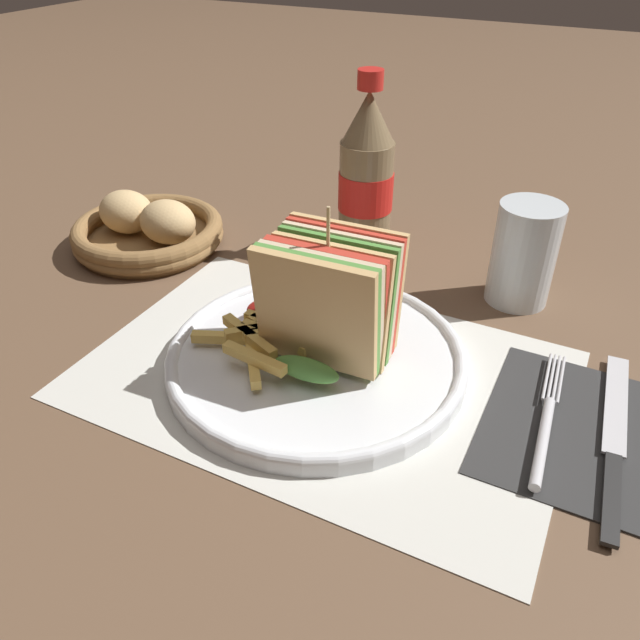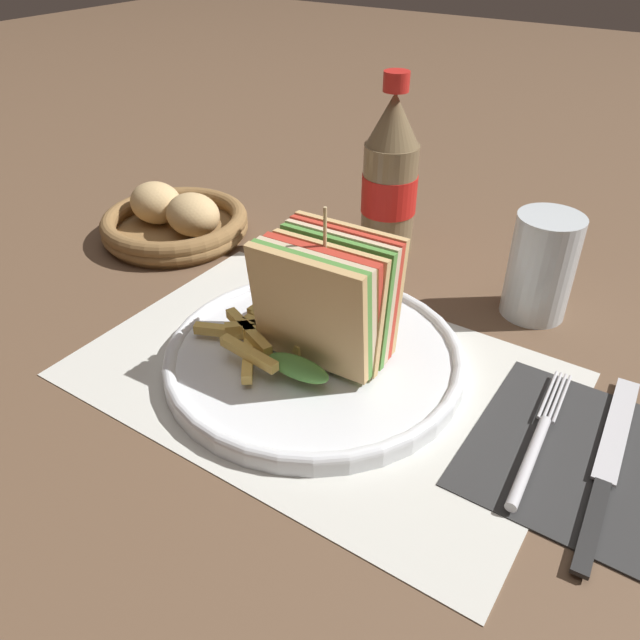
% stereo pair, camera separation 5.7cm
% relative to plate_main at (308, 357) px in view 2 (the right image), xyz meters
% --- Properties ---
extents(ground_plane, '(4.00, 4.00, 0.00)m').
position_rel_plate_main_xyz_m(ground_plane, '(0.00, 0.00, -0.01)').
color(ground_plane, brown).
extents(placemat, '(0.43, 0.29, 0.00)m').
position_rel_plate_main_xyz_m(placemat, '(0.02, -0.01, -0.01)').
color(placemat, silver).
rests_on(placemat, ground_plane).
extents(plate_main, '(0.28, 0.28, 0.02)m').
position_rel_plate_main_xyz_m(plate_main, '(0.00, 0.00, 0.00)').
color(plate_main, white).
rests_on(plate_main, ground_plane).
extents(club_sandwich, '(0.11, 0.10, 0.14)m').
position_rel_plate_main_xyz_m(club_sandwich, '(0.02, 0.01, 0.06)').
color(club_sandwich, tan).
rests_on(club_sandwich, plate_main).
extents(fries_pile, '(0.12, 0.10, 0.02)m').
position_rel_plate_main_xyz_m(fries_pile, '(-0.04, -0.02, 0.02)').
color(fries_pile, '#E0B756').
rests_on(fries_pile, plate_main).
extents(ketchup_blob, '(0.05, 0.04, 0.02)m').
position_rel_plate_main_xyz_m(ketchup_blob, '(-0.06, 0.03, 0.02)').
color(ketchup_blob, maroon).
rests_on(ketchup_blob, plate_main).
extents(napkin, '(0.15, 0.18, 0.00)m').
position_rel_plate_main_xyz_m(napkin, '(0.24, 0.02, -0.01)').
color(napkin, '#2D2D2D').
rests_on(napkin, ground_plane).
extents(fork, '(0.02, 0.17, 0.01)m').
position_rel_plate_main_xyz_m(fork, '(0.21, 0.01, -0.00)').
color(fork, silver).
rests_on(fork, napkin).
extents(knife, '(0.03, 0.22, 0.00)m').
position_rel_plate_main_xyz_m(knife, '(0.26, 0.02, -0.00)').
color(knife, black).
rests_on(knife, napkin).
extents(coke_bottle_near, '(0.07, 0.07, 0.21)m').
position_rel_plate_main_xyz_m(coke_bottle_near, '(-0.05, 0.25, 0.08)').
color(coke_bottle_near, '#7A6647').
rests_on(coke_bottle_near, ground_plane).
extents(glass_near, '(0.07, 0.07, 0.11)m').
position_rel_plate_main_xyz_m(glass_near, '(0.14, 0.20, 0.04)').
color(glass_near, silver).
rests_on(glass_near, ground_plane).
extents(bread_basket, '(0.18, 0.18, 0.06)m').
position_rel_plate_main_xyz_m(bread_basket, '(-0.29, 0.13, 0.01)').
color(bread_basket, olive).
rests_on(bread_basket, ground_plane).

